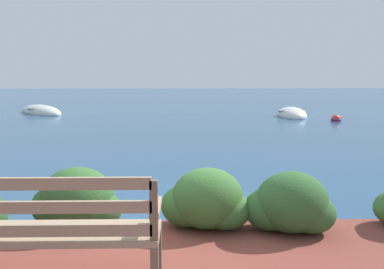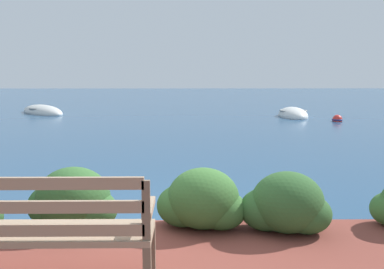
{
  "view_description": "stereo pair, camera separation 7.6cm",
  "coord_description": "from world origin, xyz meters",
  "views": [
    {
      "loc": [
        0.56,
        -4.64,
        1.9
      ],
      "look_at": [
        0.77,
        6.44,
        0.23
      ],
      "focal_mm": 40.0,
      "sensor_mm": 36.0,
      "label": 1
    },
    {
      "loc": [
        0.63,
        -4.64,
        1.9
      ],
      "look_at": [
        0.77,
        6.44,
        0.23
      ],
      "focal_mm": 40.0,
      "sensor_mm": 36.0,
      "label": 2
    }
  ],
  "objects": [
    {
      "name": "hedge_clump_centre",
      "position": [
        -0.59,
        -0.22,
        0.51
      ],
      "size": [
        0.98,
        0.71,
        0.67
      ],
      "color": "#2D5628",
      "rests_on": "patio_terrace"
    },
    {
      "name": "hedge_clump_far_right",
      "position": [
        1.67,
        -0.35,
        0.5
      ],
      "size": [
        0.95,
        0.68,
        0.64
      ],
      "color": "#2D5628",
      "rests_on": "patio_terrace"
    },
    {
      "name": "mooring_buoy",
      "position": [
        6.28,
        11.17,
        0.06
      ],
      "size": [
        0.4,
        0.4,
        0.36
      ],
      "color": "red",
      "rests_on": "ground_plane"
    },
    {
      "name": "rowboat_nearest",
      "position": [
        5.01,
        12.77,
        0.06
      ],
      "size": [
        1.11,
        2.28,
        0.69
      ],
      "rotation": [
        0.0,
        0.0,
        1.57
      ],
      "color": "silver",
      "rests_on": "ground_plane"
    },
    {
      "name": "hedge_clump_right",
      "position": [
        0.8,
        -0.23,
        0.5
      ],
      "size": [
        0.96,
        0.69,
        0.66
      ],
      "color": "#38662D",
      "rests_on": "patio_terrace"
    },
    {
      "name": "rowboat_mid",
      "position": [
        -5.73,
        14.24,
        0.06
      ],
      "size": [
        2.89,
        2.95,
        0.67
      ],
      "rotation": [
        0.0,
        0.0,
        5.47
      ],
      "color": "silver",
      "rests_on": "ground_plane"
    },
    {
      "name": "ground_plane",
      "position": [
        0.0,
        0.0,
        0.0
      ],
      "size": [
        80.0,
        80.0,
        0.0
      ],
      "color": "navy"
    },
    {
      "name": "park_bench",
      "position": [
        -0.47,
        -1.5,
        0.71
      ],
      "size": [
        1.7,
        0.48,
        0.93
      ],
      "rotation": [
        0.0,
        0.0,
        -0.05
      ],
      "color": "brown",
      "rests_on": "patio_terrace"
    }
  ]
}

